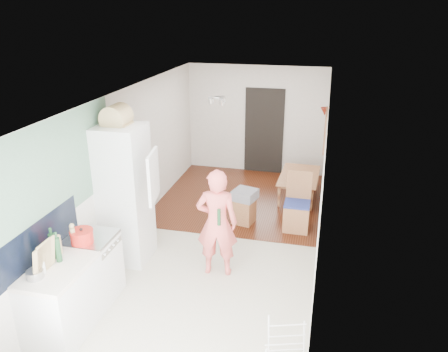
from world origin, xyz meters
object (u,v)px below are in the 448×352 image
at_px(person, 217,214).
at_px(dining_chair, 297,203).
at_px(dining_table, 300,188).
at_px(stool, 244,211).

xyz_separation_m(person, dining_chair, (1.03, 1.61, -0.45)).
distance_m(person, dining_table, 3.29).
distance_m(dining_chair, stool, 1.00).
bearing_deg(dining_chair, dining_table, 91.72).
distance_m(person, stool, 1.81).
bearing_deg(stool, person, -92.76).
bearing_deg(dining_table, dining_chair, -176.46).
bearing_deg(dining_table, stool, 148.70).
xyz_separation_m(person, dining_table, (0.99, 3.05, -0.76)).
bearing_deg(dining_table, person, 163.82).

